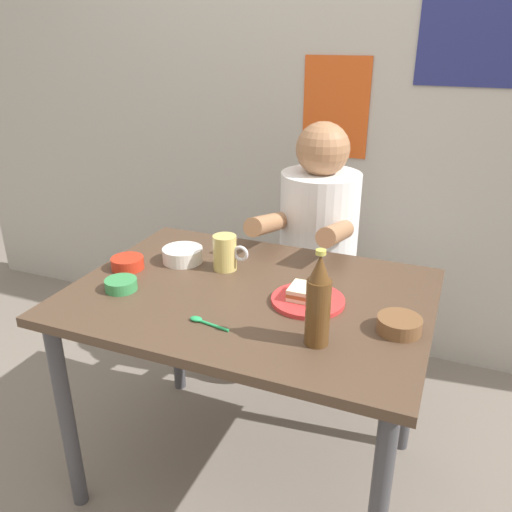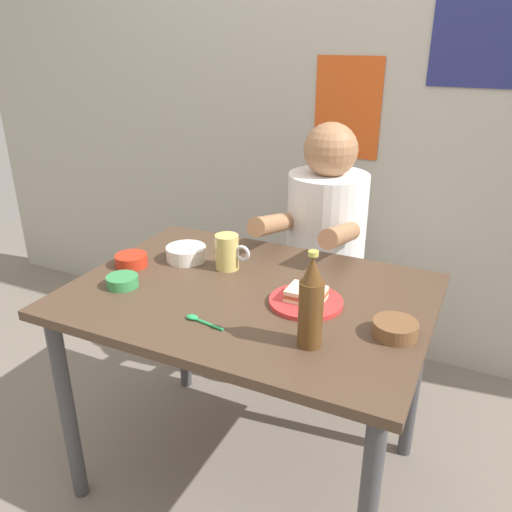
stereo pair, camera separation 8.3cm
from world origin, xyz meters
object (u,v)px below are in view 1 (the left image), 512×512
object	(u,v)px
stool	(315,311)
sandwich	(309,292)
beer_bottle	(318,303)
plate_orange	(308,300)
dip_bowl_green	(121,284)
beer_mug	(226,253)
person_seated	(318,223)
dining_table	(250,318)

from	to	relation	value
stool	sandwich	bearing A→B (deg)	-76.86
stool	beer_bottle	size ratio (longest dim) A/B	1.72
plate_orange	dip_bowl_green	distance (m)	0.58
beer_mug	beer_bottle	world-z (taller)	beer_bottle
person_seated	beer_mug	world-z (taller)	person_seated
dip_bowl_green	stool	bearing A→B (deg)	61.52
person_seated	sandwich	xyz separation A→B (m)	(0.15, -0.62, 0.01)
dining_table	beer_bottle	distance (m)	0.40
person_seated	dip_bowl_green	size ratio (longest dim) A/B	7.20
sandwich	dip_bowl_green	bearing A→B (deg)	-165.76
plate_orange	dip_bowl_green	world-z (taller)	dip_bowl_green
person_seated	beer_mug	distance (m)	0.53
stool	sandwich	world-z (taller)	sandwich
beer_bottle	stool	bearing A→B (deg)	105.52
plate_orange	beer_mug	bearing A→B (deg)	159.88
person_seated	sandwich	bearing A→B (deg)	-76.63
beer_mug	dip_bowl_green	bearing A→B (deg)	-131.94
sandwich	beer_mug	world-z (taller)	beer_mug
plate_orange	dip_bowl_green	size ratio (longest dim) A/B	2.20
person_seated	beer_bottle	distance (m)	0.86
sandwich	beer_bottle	world-z (taller)	beer_bottle
sandwich	beer_mug	distance (m)	0.35
sandwich	stool	bearing A→B (deg)	103.14
person_seated	plate_orange	size ratio (longest dim) A/B	3.27
plate_orange	sandwich	xyz separation A→B (m)	(0.00, -0.00, 0.02)
person_seated	dip_bowl_green	distance (m)	0.87
plate_orange	beer_mug	size ratio (longest dim) A/B	1.75
beer_bottle	dip_bowl_green	distance (m)	0.66
stool	beer_mug	world-z (taller)	beer_mug
dining_table	stool	bearing A→B (deg)	86.26
beer_bottle	person_seated	bearing A→B (deg)	105.72
plate_orange	dip_bowl_green	bearing A→B (deg)	-165.76
dining_table	stool	size ratio (longest dim) A/B	2.44
stool	sandwich	size ratio (longest dim) A/B	4.09
beer_mug	beer_bottle	bearing A→B (deg)	-38.27
sandwich	dining_table	bearing A→B (deg)	-179.20
person_seated	sandwich	size ratio (longest dim) A/B	6.54
plate_orange	sandwich	world-z (taller)	sandwich
stool	person_seated	xyz separation A→B (m)	(0.00, -0.01, 0.42)
beer_bottle	dining_table	bearing A→B (deg)	143.33
dining_table	dip_bowl_green	world-z (taller)	dip_bowl_green
dining_table	person_seated	bearing A→B (deg)	86.19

